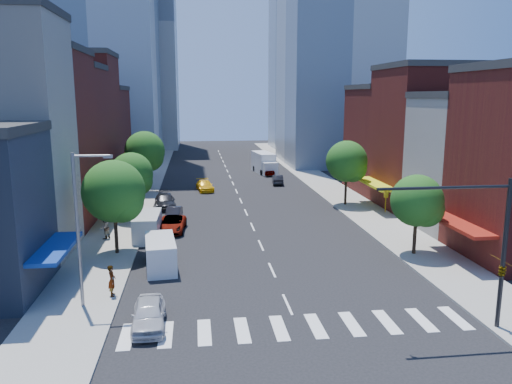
# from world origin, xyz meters

# --- Properties ---
(ground) EXTENTS (220.00, 220.00, 0.00)m
(ground) POSITION_xyz_m (0.00, 0.00, 0.00)
(ground) COLOR black
(ground) RESTS_ON ground
(sidewalk_left) EXTENTS (5.00, 120.00, 0.15)m
(sidewalk_left) POSITION_xyz_m (-12.50, 40.00, 0.07)
(sidewalk_left) COLOR gray
(sidewalk_left) RESTS_ON ground
(sidewalk_right) EXTENTS (5.00, 120.00, 0.15)m
(sidewalk_right) POSITION_xyz_m (12.50, 40.00, 0.07)
(sidewalk_right) COLOR gray
(sidewalk_right) RESTS_ON ground
(crosswalk) EXTENTS (19.00, 3.00, 0.01)m
(crosswalk) POSITION_xyz_m (0.00, -3.00, 0.01)
(crosswalk) COLOR silver
(crosswalk) RESTS_ON ground
(bldg_left_2) EXTENTS (12.00, 9.00, 16.00)m
(bldg_left_2) POSITION_xyz_m (-21.00, 20.50, 8.00)
(bldg_left_2) COLOR #5D1A16
(bldg_left_2) RESTS_ON ground
(bldg_left_3) EXTENTS (12.00, 8.00, 15.00)m
(bldg_left_3) POSITION_xyz_m (-21.00, 29.00, 7.50)
(bldg_left_3) COLOR #571615
(bldg_left_3) RESTS_ON ground
(bldg_left_4) EXTENTS (12.00, 9.00, 17.00)m
(bldg_left_4) POSITION_xyz_m (-21.00, 37.50, 8.50)
(bldg_left_4) COLOR #5D1A16
(bldg_left_4) RESTS_ON ground
(bldg_left_5) EXTENTS (12.00, 10.00, 13.00)m
(bldg_left_5) POSITION_xyz_m (-21.00, 47.00, 6.50)
(bldg_left_5) COLOR #571615
(bldg_left_5) RESTS_ON ground
(bldg_right_1) EXTENTS (12.00, 8.00, 12.00)m
(bldg_right_1) POSITION_xyz_m (21.00, 15.00, 6.00)
(bldg_right_1) COLOR beige
(bldg_right_1) RESTS_ON ground
(bldg_right_2) EXTENTS (12.00, 10.00, 15.00)m
(bldg_right_2) POSITION_xyz_m (21.00, 24.00, 7.50)
(bldg_right_2) COLOR #5D1A16
(bldg_right_2) RESTS_ON ground
(bldg_right_3) EXTENTS (12.00, 10.00, 13.00)m
(bldg_right_3) POSITION_xyz_m (21.00, 34.00, 6.50)
(bldg_right_3) COLOR #571615
(bldg_right_3) RESTS_ON ground
(tower_far_w) EXTENTS (18.00, 18.00, 56.00)m
(tower_far_w) POSITION_xyz_m (-18.00, 95.00, 28.00)
(tower_far_w) COLOR #9EA5AD
(tower_far_w) RESTS_ON ground
(traffic_signal) EXTENTS (7.24, 2.24, 8.00)m
(traffic_signal) POSITION_xyz_m (9.94, -4.50, 4.16)
(traffic_signal) COLOR black
(traffic_signal) RESTS_ON sidewalk_right
(streetlight) EXTENTS (2.25, 0.25, 9.00)m
(streetlight) POSITION_xyz_m (-11.81, 1.00, 5.28)
(streetlight) COLOR slate
(streetlight) RESTS_ON sidewalk_left
(tree_left_near) EXTENTS (4.80, 4.80, 7.30)m
(tree_left_near) POSITION_xyz_m (-11.35, 10.92, 4.87)
(tree_left_near) COLOR black
(tree_left_near) RESTS_ON sidewalk_left
(tree_left_mid) EXTENTS (4.20, 4.20, 6.65)m
(tree_left_mid) POSITION_xyz_m (-11.35, 21.92, 4.53)
(tree_left_mid) COLOR black
(tree_left_mid) RESTS_ON sidewalk_left
(tree_left_far) EXTENTS (5.00, 5.00, 7.75)m
(tree_left_far) POSITION_xyz_m (-11.35, 35.92, 5.20)
(tree_left_far) COLOR black
(tree_left_far) RESTS_ON sidewalk_left
(tree_right_near) EXTENTS (4.00, 4.00, 6.20)m
(tree_right_near) POSITION_xyz_m (11.65, 7.92, 4.19)
(tree_right_near) COLOR black
(tree_right_near) RESTS_ON sidewalk_right
(tree_right_far) EXTENTS (4.60, 4.60, 7.20)m
(tree_right_far) POSITION_xyz_m (11.65, 25.92, 4.86)
(tree_right_far) COLOR black
(tree_right_far) RESTS_ON sidewalk_right
(parked_car_front) EXTENTS (1.92, 4.42, 1.48)m
(parked_car_front) POSITION_xyz_m (-7.93, -2.00, 0.74)
(parked_car_front) COLOR silver
(parked_car_front) RESTS_ON ground
(parked_car_second) EXTENTS (1.73, 4.11, 1.32)m
(parked_car_second) POSITION_xyz_m (-7.50, 21.39, 0.66)
(parked_car_second) COLOR black
(parked_car_second) RESTS_ON ground
(parked_car_third) EXTENTS (2.70, 5.16, 1.39)m
(parked_car_third) POSITION_xyz_m (-7.50, 17.27, 0.69)
(parked_car_third) COLOR #999999
(parked_car_third) RESTS_ON ground
(parked_car_rear) EXTENTS (2.69, 5.51, 1.54)m
(parked_car_rear) POSITION_xyz_m (-8.66, 27.21, 0.77)
(parked_car_rear) COLOR black
(parked_car_rear) RESTS_ON ground
(cargo_van_near) EXTENTS (2.56, 5.28, 2.17)m
(cargo_van_near) POSITION_xyz_m (-7.88, 7.35, 1.07)
(cargo_van_near) COLOR silver
(cargo_van_near) RESTS_ON ground
(cargo_van_far) EXTENTS (2.21, 5.23, 2.21)m
(cargo_van_far) POSITION_xyz_m (-9.50, 15.15, 1.09)
(cargo_van_far) COLOR silver
(cargo_van_far) RESTS_ON ground
(taxi) EXTENTS (2.53, 4.93, 1.37)m
(taxi) POSITION_xyz_m (-4.07, 36.84, 0.68)
(taxi) COLOR #E7AA0C
(taxi) RESTS_ON ground
(traffic_car_oncoming) EXTENTS (1.80, 4.15, 1.33)m
(traffic_car_oncoming) POSITION_xyz_m (6.17, 40.58, 0.66)
(traffic_car_oncoming) COLOR black
(traffic_car_oncoming) RESTS_ON ground
(traffic_car_far) EXTENTS (1.70, 4.20, 1.43)m
(traffic_car_far) POSITION_xyz_m (6.04, 48.71, 0.72)
(traffic_car_far) COLOR #999999
(traffic_car_far) RESTS_ON ground
(box_truck) EXTENTS (3.36, 8.25, 3.23)m
(box_truck) POSITION_xyz_m (5.77, 51.27, 1.53)
(box_truck) COLOR white
(box_truck) RESTS_ON ground
(pedestrian_near) EXTENTS (0.52, 0.74, 1.94)m
(pedestrian_near) POSITION_xyz_m (-10.50, 2.30, 1.12)
(pedestrian_near) COLOR #999999
(pedestrian_near) RESTS_ON sidewalk_left
(pedestrian_far) EXTENTS (1.13, 1.20, 1.95)m
(pedestrian_far) POSITION_xyz_m (-13.08, 15.10, 1.12)
(pedestrian_far) COLOR #999999
(pedestrian_far) RESTS_ON sidewalk_left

